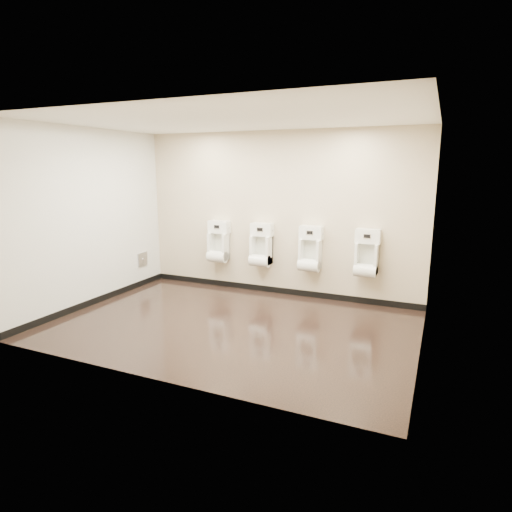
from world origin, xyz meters
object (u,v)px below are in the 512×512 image
Objects in this scene: access_panel at (143,259)px; urinal_1 at (261,248)px; urinal_3 at (367,257)px; urinal_2 at (310,252)px; urinal_0 at (218,245)px.

access_panel is 0.34× the size of urinal_1.
urinal_3 is (4.05, 0.42, 0.31)m from access_panel.
urinal_2 is 0.92m from urinal_3.
urinal_1 is 0.89m from urinal_2.
urinal_3 reaches higher than access_panel.
urinal_2 is at bearing 180.00° from urinal_3.
urinal_0 and urinal_3 have the same top height.
urinal_0 is 1.73m from urinal_2.
urinal_1 is (2.24, 0.42, 0.31)m from access_panel.
urinal_2 reaches higher than access_panel.
urinal_2 is (0.89, 0.00, 0.00)m from urinal_1.
urinal_1 is (0.84, 0.00, 0.00)m from urinal_0.
urinal_0 reaches higher than access_panel.
urinal_1 is at bearing 180.00° from urinal_2.
access_panel is 3.17m from urinal_2.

